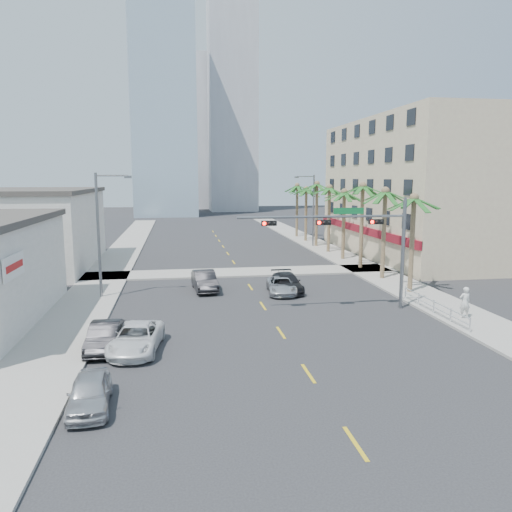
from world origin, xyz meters
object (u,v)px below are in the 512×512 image
Objects in this scene: car_parked_mid at (105,337)px; car_lane_left at (205,281)px; car_lane_center at (281,286)px; car_parked_far at (136,338)px; traffic_signal_mast at (357,234)px; car_parked_near at (90,392)px; car_lane_right at (287,283)px; pedestrian at (465,302)px.

car_parked_mid is 13.97m from car_lane_left.
car_lane_center is (11.40, 10.75, -0.07)m from car_parked_mid.
car_parked_far is 1.11× the size of car_lane_center.
car_parked_mid is (-15.18, -5.30, -4.37)m from traffic_signal_mast.
car_lane_left is (5.37, 19.43, 0.12)m from car_parked_near.
car_lane_center is at bearing -24.16° from car_lane_left.
traffic_signal_mast is 12.77m from car_lane_left.
car_parked_mid is 0.90× the size of car_lane_left.
car_parked_near is 0.91× the size of car_parked_mid.
pedestrian is at bearing -45.55° from car_lane_right.
traffic_signal_mast reaches higher than car_parked_near.
car_parked_near is at bearing -110.35° from car_lane_left.
traffic_signal_mast is 2.51× the size of car_lane_center.
car_parked_near is at bearing -141.03° from traffic_signal_mast.
car_lane_center is (-3.78, 5.46, -4.45)m from traffic_signal_mast.
car_lane_center is at bearing 124.75° from traffic_signal_mast.
car_parked_mid reaches higher than car_lane_center.
car_lane_right is 13.00m from pedestrian.
car_parked_near is at bearing -116.17° from car_lane_center.
car_lane_right is (-3.24, 6.08, -4.37)m from traffic_signal_mast.
traffic_signal_mast reaches higher than pedestrian.
car_lane_center is at bearing -43.06° from pedestrian.
car_parked_far is 1.03× the size of car_lane_right.
car_lane_right is (11.94, 11.38, 0.00)m from car_parked_mid.
traffic_signal_mast reaches higher than car_parked_mid.
car_lane_center is (11.04, 17.45, -0.03)m from car_parked_near.
car_parked_near is 0.77× the size of car_parked_far.
pedestrian reaches higher than car_lane_left.
car_lane_right is (0.54, 0.63, 0.08)m from car_lane_center.
traffic_signal_mast is at bearing -43.09° from car_lane_left.
car_parked_far is at bearing -112.25° from car_lane_left.
car_lane_left is (4.14, 13.22, 0.08)m from car_parked_far.
car_lane_right is (10.34, 11.87, 0.01)m from car_parked_far.
car_parked_mid is 0.94× the size of car_lane_center.
car_lane_left reaches higher than car_parked_far.
car_parked_far is at bearing 6.60° from pedestrian.
pedestrian reaches higher than car_lane_center.
car_lane_center is at bearing 45.12° from car_parked_mid.
car_parked_far reaches higher than car_lane_center.
car_parked_near is 20.16m from car_lane_left.
car_lane_left is at bearing 70.73° from car_parked_near.
car_lane_left is at bearing 166.88° from car_lane_center.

